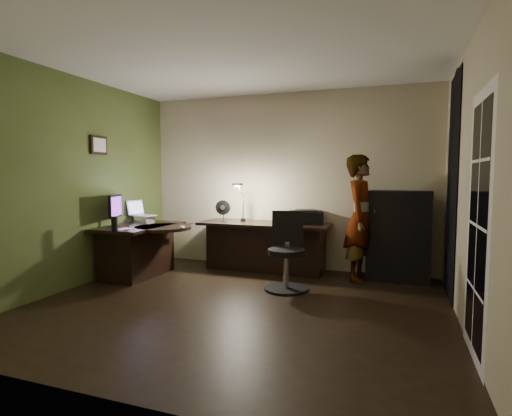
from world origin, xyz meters
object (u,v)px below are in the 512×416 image
(desk_left, at_px, (140,251))
(cabinet, at_px, (399,236))
(monitor, at_px, (114,215))
(person, at_px, (361,218))
(desk_right, at_px, (264,247))
(office_chair, at_px, (286,251))

(desk_left, height_order, cabinet, cabinet)
(monitor, xyz_separation_m, person, (3.24, 1.03, -0.02))
(desk_right, height_order, cabinet, cabinet)
(cabinet, distance_m, office_chair, 1.64)
(office_chair, bearing_deg, desk_right, 112.34)
(monitor, height_order, office_chair, monitor)
(desk_right, xyz_separation_m, cabinet, (1.90, 0.10, 0.25))
(monitor, bearing_deg, cabinet, -4.32)
(cabinet, bearing_deg, desk_right, -174.05)
(desk_left, relative_size, person, 0.74)
(desk_left, relative_size, desk_right, 0.65)
(cabinet, relative_size, person, 0.72)
(desk_left, xyz_separation_m, monitor, (-0.26, -0.21, 0.52))
(cabinet, bearing_deg, monitor, -159.51)
(desk_left, bearing_deg, desk_right, 29.64)
(desk_right, bearing_deg, monitor, -148.80)
(cabinet, height_order, office_chair, cabinet)
(monitor, distance_m, office_chair, 2.46)
(desk_left, distance_m, person, 3.14)
(cabinet, distance_m, person, 0.58)
(desk_left, height_order, monitor, monitor)
(cabinet, xyz_separation_m, monitor, (-3.74, -1.18, 0.27))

